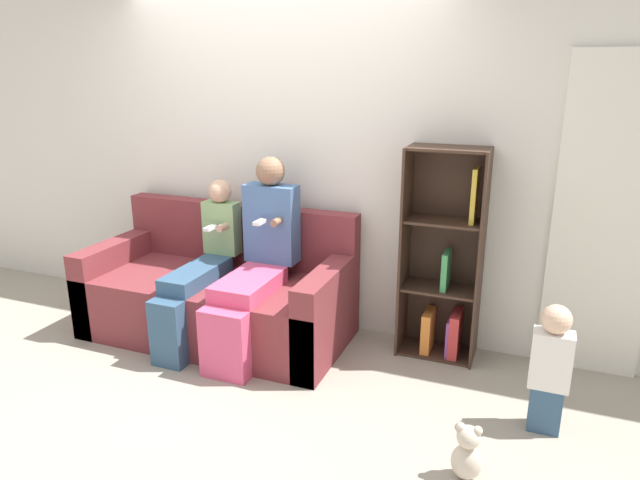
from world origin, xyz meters
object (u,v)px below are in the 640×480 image
Objects in this scene: child_seated at (200,266)px; toddler_standing at (550,366)px; couch at (219,296)px; adult_seated at (257,256)px; teddy_bear at (467,453)px; bookshelf at (445,269)px.

toddler_standing is at bearing -5.88° from child_seated.
couch is at bearing 63.18° from child_seated.
child_seated is 1.53× the size of toddler_standing.
teddy_bear is at bearing -28.78° from adult_seated.
couch reaches higher than toddler_standing.
child_seated is 3.76× the size of teddy_bear.
couch is 1.68m from bookshelf.
adult_seated is 1.99m from toddler_standing.
couch is 1.69× the size of child_seated.
toddler_standing is at bearing 58.69° from teddy_bear.
adult_seated is at bearing 151.22° from teddy_bear.
toddler_standing is 0.51× the size of bookshelf.
adult_seated is at bearing 171.12° from toddler_standing.
bookshelf is (1.68, 0.46, 0.04)m from child_seated.
child_seated reaches higher than couch.
toddler_standing is at bearing -9.18° from couch.
couch is 0.31m from child_seated.
teddy_bear is (2.04, -0.82, -0.44)m from child_seated.
teddy_bear is at bearing -121.31° from toddler_standing.
couch is 2.35m from toddler_standing.
bookshelf reaches higher than couch.
toddler_standing is (2.39, -0.25, -0.19)m from child_seated.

